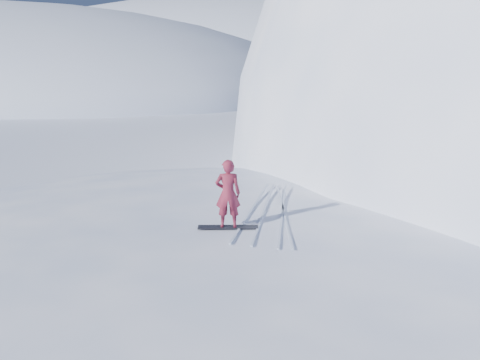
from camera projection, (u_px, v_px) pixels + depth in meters
The scene contains 7 objects.
ground at pixel (238, 359), 12.70m from camera, with size 400.00×400.00×0.00m, color white.
near_ridge at pixel (306, 308), 15.13m from camera, with size 36.00×28.00×4.80m, color white.
far_ridge_c at pixel (231, 76), 126.09m from camera, with size 140.00×90.00×36.00m, color white.
wind_bumps at pixel (244, 314), 14.82m from camera, with size 16.00×14.40×1.00m.
snowboard at pixel (228, 227), 14.59m from camera, with size 1.65×0.31×0.03m, color black.
snowboarder at pixel (228, 194), 14.35m from camera, with size 0.68×0.45×1.87m, color maroon.
board_tracks at pixel (271, 210), 16.04m from camera, with size 2.39×5.96×0.04m.
Camera 1 is at (3.70, -10.62, 7.27)m, focal length 40.00 mm.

